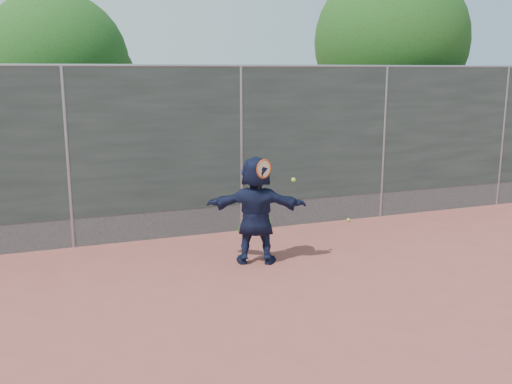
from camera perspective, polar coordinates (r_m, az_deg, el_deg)
name	(u,v)px	position (r m, az deg, el deg)	size (l,w,h in m)	color
ground	(329,299)	(7.62, 7.30, -10.58)	(80.00, 80.00, 0.00)	#9E4C42
player	(256,210)	(8.71, 0.00, -1.79)	(1.55, 0.49, 1.67)	#151B39
ball_ground	(348,220)	(11.40, 9.22, -2.77)	(0.07, 0.07, 0.07)	#A6D930
fence	(241,146)	(10.35, -1.49, 4.63)	(20.00, 0.06, 3.03)	#38423D
swing_action	(267,171)	(8.44, 1.08, 2.09)	(0.68, 0.16, 0.51)	#C24212
tree_right	(396,46)	(14.40, 13.82, 14.00)	(3.78, 3.60, 5.39)	#382314
tree_left	(64,69)	(12.76, -18.66, 11.53)	(3.15, 3.00, 4.53)	#382314
weed_clump	(259,223)	(10.62, 0.26, -3.15)	(0.68, 0.07, 0.30)	#387226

